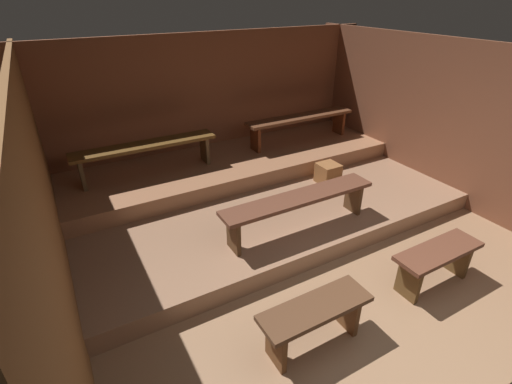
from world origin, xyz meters
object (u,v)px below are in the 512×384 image
object	(u,v)px
bench_lower_center	(299,202)
bench_middle_right	(300,121)
bench_floor_left	(315,316)
bench_floor_right	(437,258)
bench_middle_left	(146,149)
wooden_crate_lower	(328,173)

from	to	relation	value
bench_lower_center	bench_middle_right	xyz separation A→B (m)	(1.37, 1.93, 0.23)
bench_middle_right	bench_floor_left	bearing A→B (deg)	-123.07
bench_lower_center	bench_middle_right	size ratio (longest dim) A/B	0.99
bench_floor_left	bench_floor_right	xyz separation A→B (m)	(1.58, 0.00, 0.00)
bench_floor_right	bench_middle_left	world-z (taller)	bench_middle_left
bench_floor_left	bench_middle_left	distance (m)	3.30
bench_lower_center	wooden_crate_lower	bearing A→B (deg)	36.03
wooden_crate_lower	bench_middle_left	bearing A→B (deg)	154.36
bench_lower_center	bench_floor_left	bearing A→B (deg)	-119.50
bench_middle_left	bench_middle_right	distance (m)	2.62
bench_floor_right	bench_lower_center	bearing A→B (deg)	123.30
bench_lower_center	wooden_crate_lower	xyz separation A→B (m)	(1.10, 0.80, -0.22)
bench_floor_right	bench_middle_right	xyz separation A→B (m)	(0.52, 3.22, 0.49)
bench_floor_left	bench_middle_right	xyz separation A→B (m)	(2.10, 3.22, 0.49)
bench_floor_right	wooden_crate_lower	distance (m)	2.11
bench_floor_left	bench_middle_left	xyz separation A→B (m)	(-0.52, 3.22, 0.49)
bench_floor_right	bench_middle_right	distance (m)	3.30
bench_lower_center	bench_middle_right	distance (m)	2.38
bench_lower_center	bench_floor_right	bearing A→B (deg)	-56.70
bench_floor_left	bench_middle_left	size ratio (longest dim) A/B	0.51
bench_floor_left	bench_middle_right	bearing A→B (deg)	56.93
wooden_crate_lower	bench_floor_right	bearing A→B (deg)	-97.00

